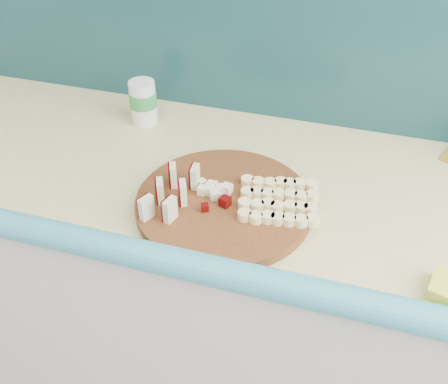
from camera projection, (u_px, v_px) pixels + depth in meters
kitchen_counter at (301, 316)px, 1.39m from camera, size 2.20×0.63×0.91m
backsplash at (352, 31)px, 1.16m from camera, size 2.20×0.02×0.50m
cutting_board at (224, 204)px, 1.05m from camera, size 0.43×0.43×0.02m
apple_wedges at (171, 192)px, 1.02m from camera, size 0.08×0.16×0.05m
apple_chunks at (213, 195)px, 1.04m from camera, size 0.06×0.07×0.02m
banana_slices at (279, 200)px, 1.02m from camera, size 0.18×0.16×0.02m
canister at (143, 101)px, 1.29m from camera, size 0.07×0.07×0.12m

